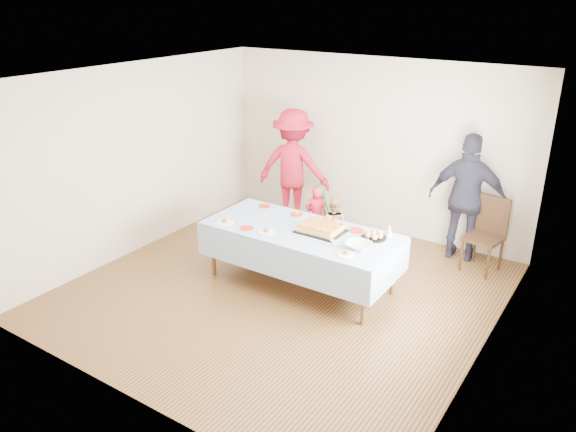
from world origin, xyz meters
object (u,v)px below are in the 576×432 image
at_px(party_table, 301,233).
at_px(adult_left, 293,167).
at_px(birthday_cake, 321,228).
at_px(dining_chair, 487,230).

relative_size(party_table, adult_left, 1.33).
distance_m(party_table, adult_left, 2.19).
xyz_separation_m(birthday_cake, dining_chair, (1.62, 1.71, -0.26)).
bearing_deg(birthday_cake, party_table, -163.26).
height_order(birthday_cake, dining_chair, dining_chair).
bearing_deg(adult_left, party_table, 113.66).
xyz_separation_m(party_table, dining_chair, (1.87, 1.78, -0.15)).
bearing_deg(dining_chair, birthday_cake, -122.36).
relative_size(party_table, dining_chair, 2.43).
height_order(party_table, birthday_cake, birthday_cake).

